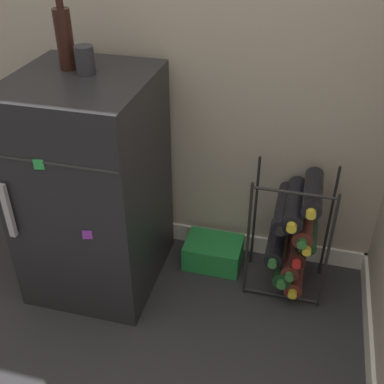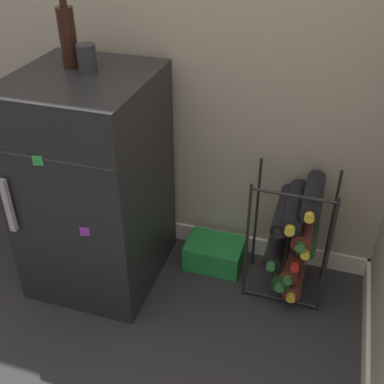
{
  "view_description": "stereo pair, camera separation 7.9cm",
  "coord_description": "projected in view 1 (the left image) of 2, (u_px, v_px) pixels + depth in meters",
  "views": [
    {
      "loc": [
        0.47,
        -1.23,
        1.54
      ],
      "look_at": [
        0.06,
        0.33,
        0.46
      ],
      "focal_mm": 45.0,
      "sensor_mm": 36.0,
      "label": 1
    },
    {
      "loc": [
        0.55,
        -1.21,
        1.54
      ],
      "look_at": [
        0.06,
        0.33,
        0.46
      ],
      "focal_mm": 45.0,
      "sensor_mm": 36.0,
      "label": 2
    }
  ],
  "objects": [
    {
      "name": "soda_box",
      "position": [
        213.0,
        252.0,
        2.24
      ],
      "size": [
        0.26,
        0.19,
        0.12
      ],
      "color": "#1E7F38",
      "rests_on": "ground_plane"
    },
    {
      "name": "wine_rack",
      "position": [
        295.0,
        233.0,
        1.99
      ],
      "size": [
        0.33,
        0.32,
        0.57
      ],
      "color": "black",
      "rests_on": "ground_plane"
    },
    {
      "name": "mini_fridge",
      "position": [
        93.0,
        187.0,
        1.97
      ],
      "size": [
        0.51,
        0.57,
        0.93
      ],
      "color": "black",
      "rests_on": "ground_plane"
    },
    {
      "name": "ground_plane",
      "position": [
        156.0,
        329.0,
        1.94
      ],
      "size": [
        14.0,
        14.0,
        0.0
      ],
      "primitive_type": "plane",
      "color": "#28282B"
    },
    {
      "name": "fridge_top_cup",
      "position": [
        85.0,
        60.0,
        1.71
      ],
      "size": [
        0.07,
        0.07,
        0.1
      ],
      "color": "#28282D",
      "rests_on": "mini_fridge"
    },
    {
      "name": "fridge_top_bottle",
      "position": [
        65.0,
        39.0,
        1.72
      ],
      "size": [
        0.06,
        0.06,
        0.26
      ],
      "color": "black",
      "rests_on": "mini_fridge"
    }
  ]
}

